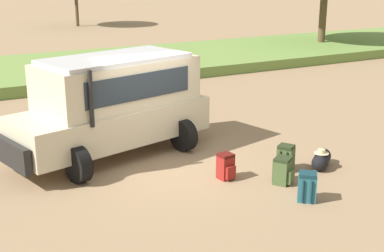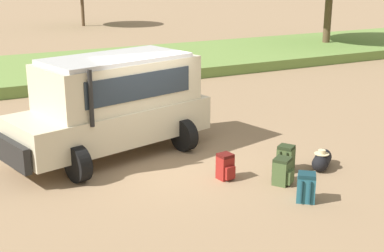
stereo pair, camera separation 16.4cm
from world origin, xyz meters
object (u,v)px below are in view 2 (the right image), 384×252
object	(u,v)px
backpack_beside_front_wheel	(283,171)
backpack_outermost	(286,158)
backpack_near_rear_wheel	(306,188)
duffel_bag_low_black_case	(322,160)
backpack_cluster_center	(225,167)
safari_vehicle	(114,103)

from	to	relation	value
backpack_beside_front_wheel	backpack_outermost	bearing A→B (deg)	48.14
backpack_near_rear_wheel	duffel_bag_low_black_case	size ratio (longest dim) A/B	0.76
backpack_outermost	backpack_beside_front_wheel	bearing A→B (deg)	-131.86
backpack_outermost	duffel_bag_low_black_case	world-z (taller)	backpack_outermost
backpack_beside_front_wheel	backpack_outermost	size ratio (longest dim) A/B	0.97
backpack_near_rear_wheel	backpack_cluster_center	bearing A→B (deg)	115.84
backpack_beside_front_wheel	backpack_outermost	xyz separation A→B (m)	(0.53, 0.59, 0.01)
backpack_near_rear_wheel	backpack_beside_front_wheel	bearing A→B (deg)	83.18
backpack_near_rear_wheel	backpack_outermost	world-z (taller)	backpack_outermost
backpack_cluster_center	duffel_bag_low_black_case	distance (m)	2.38
backpack_near_rear_wheel	backpack_outermost	xyz separation A→B (m)	(0.64, 1.52, 0.00)
backpack_beside_front_wheel	duffel_bag_low_black_case	bearing A→B (deg)	14.52
backpack_cluster_center	backpack_near_rear_wheel	distance (m)	1.92
safari_vehicle	duffel_bag_low_black_case	xyz separation A→B (m)	(3.92, -3.13, -1.11)
safari_vehicle	backpack_beside_front_wheel	world-z (taller)	safari_vehicle
duffel_bag_low_black_case	backpack_cluster_center	bearing A→B (deg)	169.38
safari_vehicle	duffel_bag_low_black_case	size ratio (longest dim) A/B	6.93
backpack_beside_front_wheel	backpack_near_rear_wheel	bearing A→B (deg)	-96.82
safari_vehicle	backpack_near_rear_wheel	world-z (taller)	safari_vehicle
backpack_beside_front_wheel	duffel_bag_low_black_case	xyz separation A→B (m)	(1.39, 0.36, -0.10)
backpack_near_rear_wheel	duffel_bag_low_black_case	xyz separation A→B (m)	(1.50, 1.29, -0.11)
safari_vehicle	backpack_beside_front_wheel	xyz separation A→B (m)	(2.53, -3.49, -1.01)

